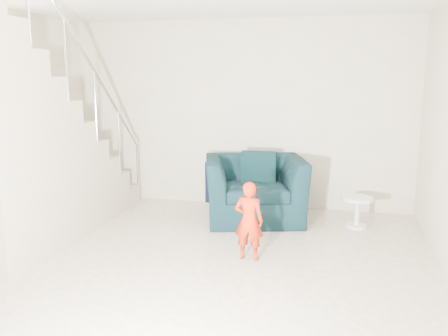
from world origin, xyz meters
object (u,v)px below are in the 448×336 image
at_px(armchair, 254,189).
at_px(side_table, 357,207).
at_px(toddler, 249,221).
at_px(staircase, 25,162).

bearing_deg(armchair, side_table, -17.42).
xyz_separation_m(armchair, side_table, (1.33, -0.05, -0.15)).
distance_m(toddler, side_table, 1.80).
xyz_separation_m(toddler, side_table, (1.15, 1.39, -0.15)).
bearing_deg(toddler, staircase, 2.93).
distance_m(side_table, staircase, 4.03).
height_order(armchair, staircase, staircase).
relative_size(armchair, side_table, 3.26).
distance_m(armchair, toddler, 1.44).
bearing_deg(toddler, side_table, -128.15).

